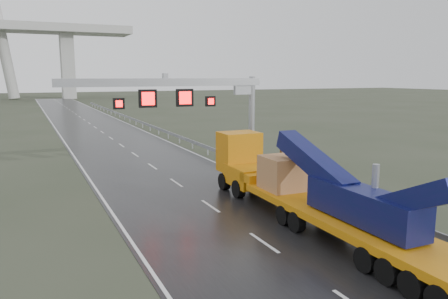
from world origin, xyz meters
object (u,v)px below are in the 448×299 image
heavy_haul_truck (296,185)px  striped_barrier (267,174)px  sign_gantry (194,99)px  exit_sign_pair (288,151)px

heavy_haul_truck → striped_barrier: (2.67, 7.49, -1.21)m
heavy_haul_truck → sign_gantry: bearing=96.8°
sign_gantry → exit_sign_pair: 8.23m
striped_barrier → exit_sign_pair: bearing=27.9°
heavy_haul_truck → exit_sign_pair: size_ratio=8.18×
sign_gantry → heavy_haul_truck: size_ratio=0.79×
heavy_haul_truck → striped_barrier: bearing=71.1°
sign_gantry → exit_sign_pair: (6.90, -2.03, -4.00)m
striped_barrier → sign_gantry: bearing=129.1°
exit_sign_pair → striped_barrier: (-3.00, -1.96, -1.11)m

